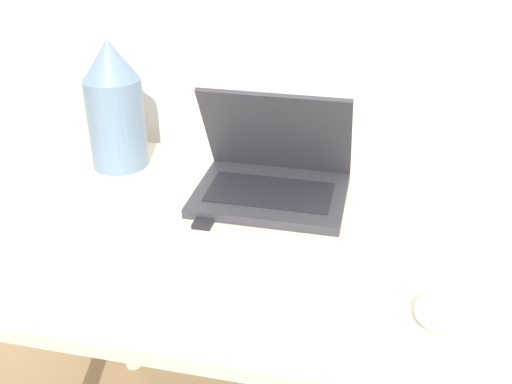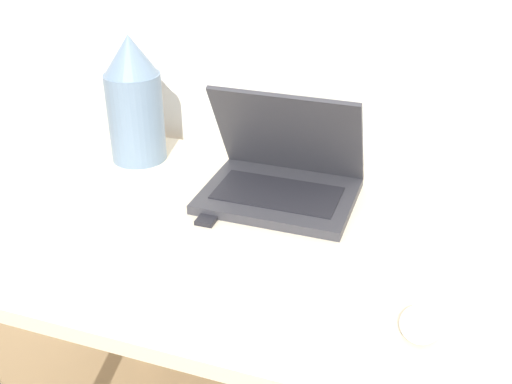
% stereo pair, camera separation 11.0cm
% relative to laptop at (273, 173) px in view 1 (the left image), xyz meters
% --- Properties ---
extents(desk, '(1.02, 0.72, 0.74)m').
position_rel_laptop_xyz_m(desk, '(-0.01, -0.16, -0.16)').
color(desk, beige).
rests_on(desk, ground_plane).
extents(laptop, '(0.32, 0.25, 0.24)m').
position_rel_laptop_xyz_m(laptop, '(0.00, 0.00, 0.00)').
color(laptop, '#333338').
rests_on(laptop, desk).
extents(keyboard, '(0.44, 0.16, 0.02)m').
position_rel_laptop_xyz_m(keyboard, '(0.01, -0.34, -0.04)').
color(keyboard, white).
rests_on(keyboard, desk).
extents(mouse, '(0.06, 0.09, 0.03)m').
position_rel_laptop_xyz_m(mouse, '(0.33, -0.35, -0.03)').
color(mouse, white).
rests_on(mouse, desk).
extents(vase, '(0.13, 0.13, 0.30)m').
position_rel_laptop_xyz_m(vase, '(-0.38, 0.07, 0.10)').
color(vase, slate).
rests_on(vase, desk).
extents(mp3_player, '(0.04, 0.05, 0.01)m').
position_rel_laptop_xyz_m(mp3_player, '(-0.11, -0.15, -0.05)').
color(mp3_player, black).
rests_on(mp3_player, desk).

